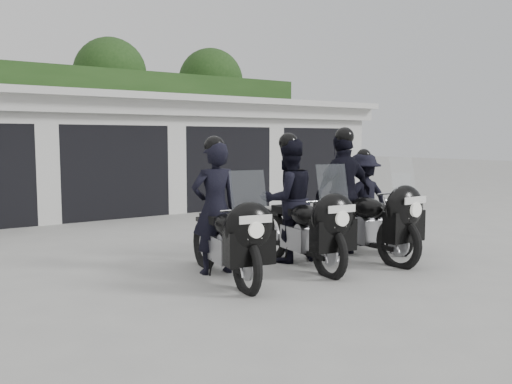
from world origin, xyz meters
TOP-DOWN VIEW (x-y plane):
  - ground at (0.00, 0.00)m, footprint 80.00×80.00m
  - garage_block at (-0.00, 8.06)m, footprint 16.40×6.80m
  - background_vegetation at (0.37, 12.92)m, footprint 20.00×3.90m
  - police_bike_a at (-0.80, -0.66)m, footprint 0.91×2.26m
  - police_bike_b at (0.54, -0.53)m, footprint 1.00×2.33m
  - police_bike_c at (1.65, -0.62)m, footprint 1.17×2.45m
  - police_bike_d at (2.45, -0.21)m, footprint 1.12×2.01m

SIDE VIEW (x-z plane):
  - ground at x=0.00m, z-range 0.00..0.00m
  - police_bike_d at x=2.45m, z-range -0.13..1.63m
  - police_bike_a at x=-0.80m, z-range -0.20..1.78m
  - police_bike_b at x=0.54m, z-range -0.16..1.87m
  - police_bike_c at x=1.65m, z-range -0.16..1.97m
  - garage_block at x=0.00m, z-range -0.06..2.90m
  - background_vegetation at x=0.37m, z-range -0.13..5.67m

